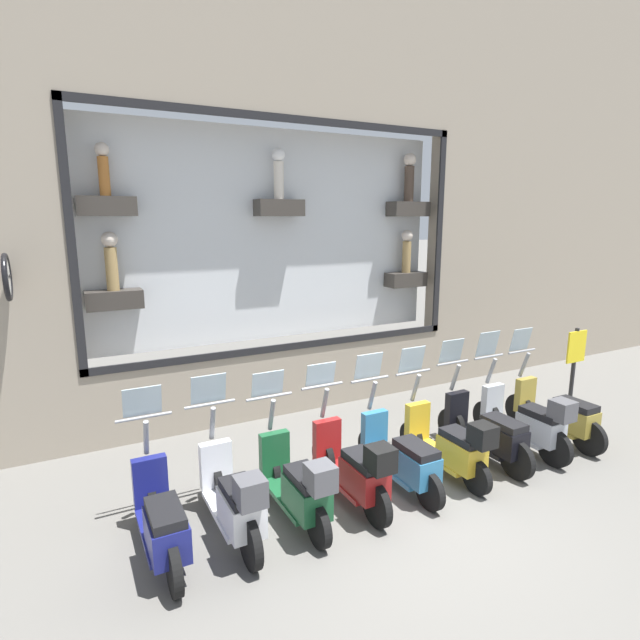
{
  "coord_description": "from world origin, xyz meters",
  "views": [
    {
      "loc": [
        -4.32,
        3.4,
        3.44
      ],
      "look_at": [
        1.9,
        0.17,
        2.0
      ],
      "focal_mm": 28.0,
      "sensor_mm": 36.0,
      "label": 1
    }
  ],
  "objects_px": {
    "shop_sign_post": "(574,369)",
    "scooter_navy_8": "(161,520)",
    "scooter_silver_1": "(528,422)",
    "scooter_green_6": "(298,485)",
    "scooter_olive_0": "(558,414)",
    "scooter_red_5": "(354,469)",
    "scooter_white_7": "(234,499)",
    "scooter_teal_4": "(402,457)",
    "scooter_black_2": "(487,433)",
    "scooter_yellow_3": "(450,445)"
  },
  "relations": [
    {
      "from": "scooter_olive_0",
      "to": "shop_sign_post",
      "type": "relative_size",
      "value": 1.14
    },
    {
      "from": "scooter_white_7",
      "to": "scooter_navy_8",
      "type": "bearing_deg",
      "value": 85.9
    },
    {
      "from": "scooter_teal_4",
      "to": "shop_sign_post",
      "type": "distance_m",
      "value": 4.17
    },
    {
      "from": "scooter_silver_1",
      "to": "scooter_olive_0",
      "type": "bearing_deg",
      "value": -85.6
    },
    {
      "from": "scooter_teal_4",
      "to": "scooter_white_7",
      "type": "relative_size",
      "value": 0.99
    },
    {
      "from": "scooter_teal_4",
      "to": "scooter_navy_8",
      "type": "height_order",
      "value": "scooter_teal_4"
    },
    {
      "from": "scooter_silver_1",
      "to": "shop_sign_post",
      "type": "distance_m",
      "value": 1.99
    },
    {
      "from": "scooter_white_7",
      "to": "scooter_green_6",
      "type": "bearing_deg",
      "value": -91.01
    },
    {
      "from": "scooter_olive_0",
      "to": "scooter_yellow_3",
      "type": "bearing_deg",
      "value": 91.84
    },
    {
      "from": "scooter_black_2",
      "to": "shop_sign_post",
      "type": "height_order",
      "value": "scooter_black_2"
    },
    {
      "from": "scooter_olive_0",
      "to": "scooter_teal_4",
      "type": "relative_size",
      "value": 1.01
    },
    {
      "from": "scooter_yellow_3",
      "to": "scooter_black_2",
      "type": "bearing_deg",
      "value": -84.46
    },
    {
      "from": "scooter_teal_4",
      "to": "scooter_navy_8",
      "type": "relative_size",
      "value": 1.0
    },
    {
      "from": "scooter_black_2",
      "to": "scooter_navy_8",
      "type": "height_order",
      "value": "scooter_black_2"
    },
    {
      "from": "scooter_teal_4",
      "to": "scooter_red_5",
      "type": "xyz_separation_m",
      "value": [
        -0.06,
        0.75,
        0.05
      ]
    },
    {
      "from": "scooter_yellow_3",
      "to": "scooter_teal_4",
      "type": "relative_size",
      "value": 1.0
    },
    {
      "from": "scooter_green_6",
      "to": "scooter_teal_4",
      "type": "bearing_deg",
      "value": -87.54
    },
    {
      "from": "scooter_red_5",
      "to": "shop_sign_post",
      "type": "height_order",
      "value": "shop_sign_post"
    },
    {
      "from": "scooter_white_7",
      "to": "shop_sign_post",
      "type": "distance_m",
      "value": 6.4
    },
    {
      "from": "scooter_black_2",
      "to": "scooter_red_5",
      "type": "bearing_deg",
      "value": 91.62
    },
    {
      "from": "scooter_silver_1",
      "to": "scooter_green_6",
      "type": "distance_m",
      "value": 3.75
    },
    {
      "from": "scooter_red_5",
      "to": "scooter_green_6",
      "type": "bearing_deg",
      "value": 90.54
    },
    {
      "from": "scooter_white_7",
      "to": "scooter_navy_8",
      "type": "height_order",
      "value": "scooter_white_7"
    },
    {
      "from": "scooter_silver_1",
      "to": "scooter_red_5",
      "type": "xyz_separation_m",
      "value": [
        -0.01,
        3.0,
        -0.01
      ]
    },
    {
      "from": "scooter_black_2",
      "to": "scooter_white_7",
      "type": "relative_size",
      "value": 1.0
    },
    {
      "from": "scooter_olive_0",
      "to": "scooter_silver_1",
      "type": "bearing_deg",
      "value": 94.4
    },
    {
      "from": "scooter_yellow_3",
      "to": "scooter_green_6",
      "type": "bearing_deg",
      "value": 89.95
    },
    {
      "from": "scooter_green_6",
      "to": "scooter_white_7",
      "type": "height_order",
      "value": "scooter_white_7"
    },
    {
      "from": "scooter_green_6",
      "to": "scooter_white_7",
      "type": "distance_m",
      "value": 0.75
    },
    {
      "from": "shop_sign_post",
      "to": "scooter_navy_8",
      "type": "bearing_deg",
      "value": 94.67
    },
    {
      "from": "scooter_red_5",
      "to": "shop_sign_post",
      "type": "relative_size",
      "value": 1.14
    },
    {
      "from": "scooter_olive_0",
      "to": "scooter_navy_8",
      "type": "distance_m",
      "value": 6.01
    },
    {
      "from": "scooter_olive_0",
      "to": "scooter_white_7",
      "type": "bearing_deg",
      "value": 90.62
    },
    {
      "from": "scooter_red_5",
      "to": "scooter_teal_4",
      "type": "bearing_deg",
      "value": -85.64
    },
    {
      "from": "scooter_green_6",
      "to": "scooter_white_7",
      "type": "relative_size",
      "value": 0.99
    },
    {
      "from": "shop_sign_post",
      "to": "scooter_white_7",
      "type": "bearing_deg",
      "value": 95.7
    },
    {
      "from": "scooter_green_6",
      "to": "shop_sign_post",
      "type": "bearing_deg",
      "value": -83.41
    },
    {
      "from": "scooter_black_2",
      "to": "scooter_teal_4",
      "type": "bearing_deg",
      "value": 90.24
    },
    {
      "from": "scooter_navy_8",
      "to": "scooter_yellow_3",
      "type": "bearing_deg",
      "value": -91.06
    },
    {
      "from": "scooter_teal_4",
      "to": "scooter_green_6",
      "type": "bearing_deg",
      "value": 92.46
    },
    {
      "from": "scooter_navy_8",
      "to": "scooter_white_7",
      "type": "bearing_deg",
      "value": -94.1
    },
    {
      "from": "scooter_silver_1",
      "to": "scooter_green_6",
      "type": "bearing_deg",
      "value": 90.19
    },
    {
      "from": "scooter_teal_4",
      "to": "scooter_white_7",
      "type": "xyz_separation_m",
      "value": [
        -0.05,
        2.25,
        0.06
      ]
    },
    {
      "from": "scooter_red_5",
      "to": "scooter_white_7",
      "type": "xyz_separation_m",
      "value": [
        0.01,
        1.5,
        0.01
      ]
    },
    {
      "from": "scooter_yellow_3",
      "to": "scooter_navy_8",
      "type": "bearing_deg",
      "value": 88.94
    },
    {
      "from": "scooter_silver_1",
      "to": "scooter_teal_4",
      "type": "xyz_separation_m",
      "value": [
        0.05,
        2.25,
        -0.06
      ]
    },
    {
      "from": "scooter_white_7",
      "to": "shop_sign_post",
      "type": "bearing_deg",
      "value": -84.3
    },
    {
      "from": "scooter_red_5",
      "to": "scooter_green_6",
      "type": "distance_m",
      "value": 0.75
    },
    {
      "from": "scooter_silver_1",
      "to": "scooter_red_5",
      "type": "bearing_deg",
      "value": 90.1
    },
    {
      "from": "scooter_olive_0",
      "to": "scooter_black_2",
      "type": "bearing_deg",
      "value": 89.98
    }
  ]
}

